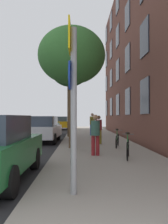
% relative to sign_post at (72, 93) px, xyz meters
% --- Properties ---
extents(ground_plane, '(41.80, 41.80, 0.00)m').
position_rel_sign_post_xyz_m(ground_plane, '(-2.31, 12.09, -2.05)').
color(ground_plane, '#332D28').
extents(road_asphalt, '(7.00, 38.00, 0.01)m').
position_rel_sign_post_xyz_m(road_asphalt, '(-4.41, 12.09, -2.04)').
color(road_asphalt, '#232326').
rests_on(road_asphalt, ground).
extents(sidewalk, '(4.20, 38.00, 0.12)m').
position_rel_sign_post_xyz_m(sidewalk, '(1.19, 12.09, -1.99)').
color(sidewalk, gray).
rests_on(sidewalk, ground).
extents(building_facade, '(0.56, 27.00, 13.06)m').
position_rel_sign_post_xyz_m(building_facade, '(3.78, 11.59, 4.50)').
color(building_facade, brown).
rests_on(building_facade, ground).
extents(sign_post, '(0.15, 0.60, 3.32)m').
position_rel_sign_post_xyz_m(sign_post, '(0.00, 0.00, 0.00)').
color(sign_post, gray).
rests_on(sign_post, sidewalk).
extents(traffic_light, '(0.43, 0.24, 3.87)m').
position_rel_sign_post_xyz_m(traffic_light, '(-0.53, 21.29, 0.71)').
color(traffic_light, black).
rests_on(traffic_light, sidewalk).
extents(tree_near, '(3.20, 3.20, 5.75)m').
position_rel_sign_post_xyz_m(tree_near, '(-0.23, 6.56, 2.44)').
color(tree_near, '#4C3823').
rests_on(tree_near, sidewalk).
extents(tree_far, '(2.80, 2.80, 6.11)m').
position_rel_sign_post_xyz_m(tree_far, '(-0.57, 12.82, 2.91)').
color(tree_far, '#4C3823').
rests_on(tree_far, sidewalk).
extents(bicycle_0, '(0.54, 1.60, 0.93)m').
position_rel_sign_post_xyz_m(bicycle_0, '(1.86, 3.76, -1.57)').
color(bicycle_0, black).
rests_on(bicycle_0, sidewalk).
extents(bicycle_1, '(0.56, 1.66, 0.90)m').
position_rel_sign_post_xyz_m(bicycle_1, '(1.99, 6.82, -1.58)').
color(bicycle_1, black).
rests_on(bicycle_1, sidewalk).
extents(bicycle_2, '(0.42, 1.61, 0.92)m').
position_rel_sign_post_xyz_m(bicycle_2, '(1.32, 13.62, -1.57)').
color(bicycle_2, black).
rests_on(bicycle_2, sidewalk).
extents(pedestrian_0, '(0.42, 0.42, 1.56)m').
position_rel_sign_post_xyz_m(pedestrian_0, '(0.75, 4.43, -1.04)').
color(pedestrian_0, maroon).
rests_on(pedestrian_0, sidewalk).
extents(pedestrian_1, '(0.44, 0.44, 1.54)m').
position_rel_sign_post_xyz_m(pedestrian_1, '(1.20, 8.19, -1.05)').
color(pedestrian_1, olive).
rests_on(pedestrian_1, sidewalk).
extents(pedestrian_2, '(0.48, 0.48, 1.76)m').
position_rel_sign_post_xyz_m(pedestrian_2, '(1.17, 13.81, -0.92)').
color(pedestrian_2, navy).
rests_on(pedestrian_2, sidewalk).
extents(car_1, '(1.92, 4.34, 1.62)m').
position_rel_sign_post_xyz_m(car_1, '(-2.09, 10.12, -1.21)').
color(car_1, silver).
rests_on(car_1, road_asphalt).
extents(car_2, '(1.89, 4.39, 1.62)m').
position_rel_sign_post_xyz_m(car_2, '(-2.70, 15.81, -1.20)').
color(car_2, '#19662D').
rests_on(car_2, road_asphalt).
extents(car_3, '(1.82, 4.17, 1.62)m').
position_rel_sign_post_xyz_m(car_3, '(-1.99, 24.49, -1.21)').
color(car_3, orange).
rests_on(car_3, road_asphalt).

